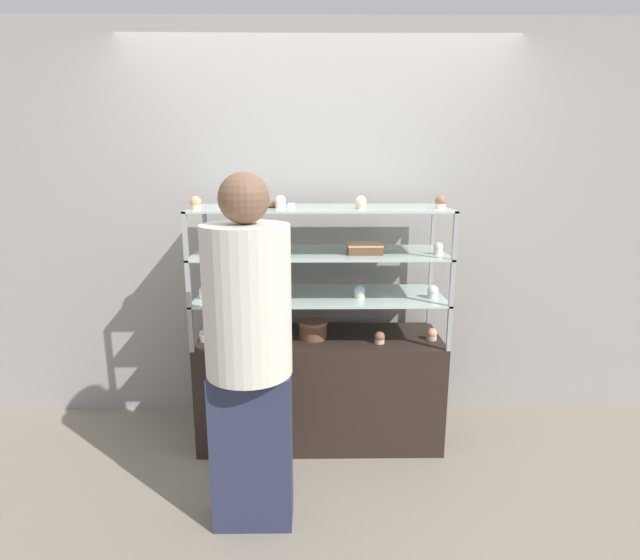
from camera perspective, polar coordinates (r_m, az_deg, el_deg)
The scene contains 29 objects.
ground_plane at distance 3.39m, azimuth -0.00°, elevation -17.33°, with size 20.00×20.00×0.00m, color gray.
back_wall at distance 3.36m, azimuth -0.08°, elevation 5.98°, with size 8.00×0.05×2.60m.
display_base at distance 3.23m, azimuth -0.00°, elevation -12.12°, with size 1.48×0.53×0.68m.
display_riser_lower at distance 3.03m, azimuth -0.00°, elevation -1.96°, with size 1.48×0.53×0.26m.
display_riser_middle at distance 2.97m, azimuth -0.00°, elevation 2.97°, with size 1.48×0.53×0.26m.
display_riser_upper at distance 2.93m, azimuth -0.00°, elevation 8.06°, with size 1.48×0.53×0.26m.
layer_cake_centerpiece at distance 3.05m, azimuth -0.81°, elevation -5.67°, with size 0.17×0.17×0.11m.
sheet_cake_frosted at distance 2.93m, azimuth 5.11°, elevation 3.60°, with size 0.20×0.17×0.06m.
cupcake_0 at distance 3.08m, azimuth -13.05°, elevation -6.23°, with size 0.06×0.06×0.07m.
cupcake_1 at distance 2.99m, azimuth -6.26°, elevation -6.59°, with size 0.06×0.06×0.07m.
cupcake_2 at distance 3.00m, azimuth 6.81°, elevation -6.56°, with size 0.06×0.06×0.07m.
cupcake_3 at distance 3.10m, azimuth 12.66°, elevation -6.08°, with size 0.06×0.06×0.07m.
price_tag_0 at distance 2.88m, azimuth -7.02°, elevation -7.63°, with size 0.04×0.00×0.04m.
cupcake_4 at distance 3.01m, azimuth -13.05°, elevation -1.40°, with size 0.07×0.07×0.08m.
cupcake_5 at distance 2.95m, azimuth -4.34°, elevation -1.37°, with size 0.07×0.07×0.08m.
cupcake_6 at distance 2.95m, azimuth 4.55°, elevation -1.39°, with size 0.07×0.07×0.08m.
cupcake_7 at distance 3.02m, azimuth 12.76°, elevation -1.34°, with size 0.07×0.07×0.08m.
price_tag_1 at distance 2.81m, azimuth -8.98°, elevation -2.56°, with size 0.04×0.00×0.04m.
cupcake_8 at distance 2.96m, azimuth -13.07°, elevation 3.55°, with size 0.05×0.05×0.07m.
cupcake_9 at distance 2.86m, azimuth -4.75°, elevation 3.52°, with size 0.05×0.05×0.07m.
cupcake_10 at distance 2.96m, azimuth 13.35°, elevation 3.52°, with size 0.05×0.05×0.07m.
price_tag_2 at distance 2.73m, azimuth -6.52°, elevation 2.77°, with size 0.04×0.00×0.04m.
cupcake_11 at distance 2.86m, azimuth -14.03°, elevation 8.52°, with size 0.06×0.06×0.07m.
cupcake_12 at distance 2.87m, azimuth -4.54°, elevation 8.88°, with size 0.06×0.06×0.07m.
cupcake_13 at distance 2.82m, azimuth 4.69°, elevation 8.80°, with size 0.06×0.06×0.07m.
cupcake_14 at distance 2.91m, azimuth 13.60°, elevation 8.62°, with size 0.06×0.06×0.07m.
price_tag_3 at distance 2.69m, azimuth -3.26°, elevation 8.33°, with size 0.04×0.00×0.04m.
donut_glazed at distance 2.95m, azimuth -5.56°, elevation 8.64°, with size 0.12×0.12×0.04m.
customer_figure at distance 2.31m, azimuth -8.13°, elevation -7.69°, with size 0.39×0.39×1.69m.
Camera 1 is at (-0.03, -2.92, 1.72)m, focal length 28.00 mm.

